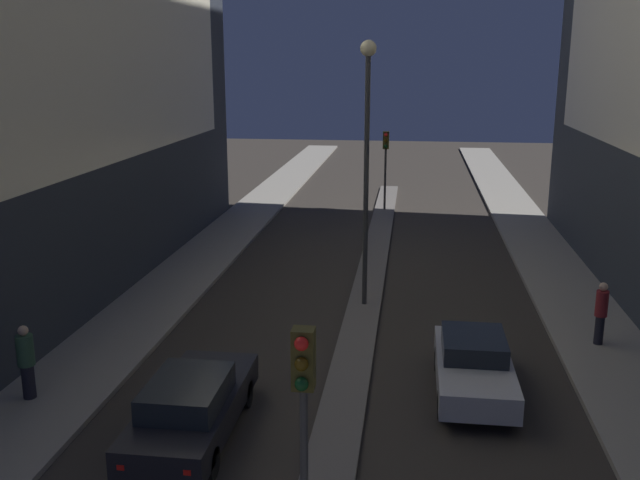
{
  "coord_description": "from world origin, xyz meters",
  "views": [
    {
      "loc": [
        1.44,
        -5.56,
        7.88
      ],
      "look_at": [
        -2.35,
        23.25,
        0.5
      ],
      "focal_mm": 40.0,
      "sensor_mm": 36.0,
      "label": 1
    }
  ],
  "objects": [
    {
      "name": "pedestrian_on_left_sidewalk",
      "position": [
        -7.35,
        8.78,
        1.08
      ],
      "size": [
        0.4,
        0.4,
        1.8
      ],
      "color": "black",
      "rests_on": "sidewalk_left"
    },
    {
      "name": "car_right_lane",
      "position": [
        3.04,
        10.67,
        0.72
      ],
      "size": [
        1.76,
        4.18,
        1.4
      ],
      "color": "#B2B2B7",
      "rests_on": "ground"
    },
    {
      "name": "median_strip",
      "position": [
        0.0,
        20.02,
        0.06
      ],
      "size": [
        1.07,
        38.04,
        0.12
      ],
      "color": "#66605B",
      "rests_on": "ground"
    },
    {
      "name": "car_left_lane",
      "position": [
        -3.04,
        7.71,
        0.75
      ],
      "size": [
        1.79,
        4.78,
        1.47
      ],
      "color": "black",
      "rests_on": "ground"
    },
    {
      "name": "traffic_light_mid",
      "position": [
        0.0,
        31.78,
        3.16
      ],
      "size": [
        0.32,
        0.42,
        4.12
      ],
      "color": "#383838",
      "rests_on": "median_strip"
    },
    {
      "name": "pedestrian_on_right_sidewalk",
      "position": [
        6.74,
        13.93,
        1.1
      ],
      "size": [
        0.34,
        0.34,
        1.8
      ],
      "color": "black",
      "rests_on": "sidewalk_right"
    },
    {
      "name": "street_lamp",
      "position": [
        0.0,
        16.51,
        5.63
      ],
      "size": [
        0.5,
        0.5,
        8.32
      ],
      "color": "#383838",
      "rests_on": "median_strip"
    },
    {
      "name": "traffic_light_near",
      "position": [
        0.0,
        3.58,
        3.16
      ],
      "size": [
        0.32,
        0.42,
        4.12
      ],
      "color": "#383838",
      "rests_on": "median_strip"
    }
  ]
}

